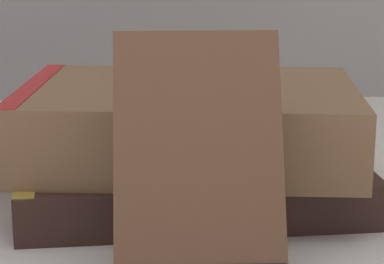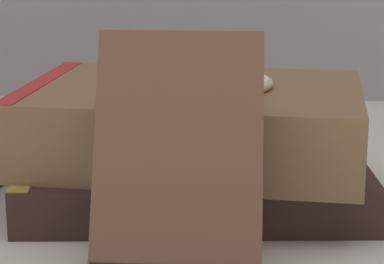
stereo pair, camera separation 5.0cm
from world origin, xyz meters
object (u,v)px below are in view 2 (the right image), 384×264
object	(u,v)px
book_leaning_front	(178,170)
pocket_watch	(224,82)
book_flat_top	(184,122)
reading_glasses	(88,144)
book_flat_bottom	(187,177)

from	to	relation	value
book_leaning_front	pocket_watch	bearing A→B (deg)	79.81
book_flat_top	book_leaning_front	bearing A→B (deg)	-81.89
book_flat_top	pocket_watch	xyz separation A→B (m)	(0.02, -0.00, 0.03)
reading_glasses	book_leaning_front	bearing A→B (deg)	-84.51
book_flat_top	book_leaning_front	xyz separation A→B (m)	(0.01, -0.11, 0.00)
book_flat_bottom	pocket_watch	world-z (taller)	pocket_watch
book_flat_top	book_leaning_front	world-z (taller)	book_leaning_front
pocket_watch	reading_glasses	xyz separation A→B (m)	(-0.11, 0.12, -0.08)
book_flat_bottom	pocket_watch	bearing A→B (deg)	-18.50
pocket_watch	book_flat_bottom	bearing A→B (deg)	165.51
book_flat_top	reading_glasses	bearing A→B (deg)	130.95
book_leaning_front	reading_glasses	bearing A→B (deg)	111.35
book_leaning_front	reading_glasses	xyz separation A→B (m)	(-0.09, 0.23, -0.05)
pocket_watch	reading_glasses	bearing A→B (deg)	132.08
book_leaning_front	reading_glasses	distance (m)	0.25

